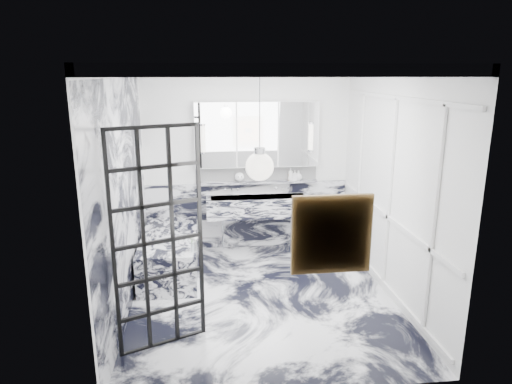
{
  "coord_description": "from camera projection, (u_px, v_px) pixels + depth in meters",
  "views": [
    {
      "loc": [
        -0.67,
        -5.16,
        2.73
      ],
      "look_at": [
        -0.01,
        0.5,
        1.24
      ],
      "focal_mm": 32.0,
      "sensor_mm": 36.0,
      "label": 1
    }
  ],
  "objects": [
    {
      "name": "wall_left",
      "position": [
        123.0,
        193.0,
        5.19
      ],
      "size": [
        0.0,
        3.6,
        3.6
      ],
      "primitive_type": "plane",
      "rotation": [
        1.57,
        0.0,
        1.57
      ],
      "color": "white",
      "rests_on": "floor"
    },
    {
      "name": "face_pot",
      "position": [
        240.0,
        177.0,
        7.06
      ],
      "size": [
        0.15,
        0.15,
        0.15
      ],
      "primitive_type": "sphere",
      "color": "white",
      "rests_on": "ledge"
    },
    {
      "name": "sconce_left",
      "position": [
        203.0,
        139.0,
        6.77
      ],
      "size": [
        0.07,
        0.07,
        0.4
      ],
      "primitive_type": "cylinder",
      "color": "white",
      "rests_on": "mirror_cabinet"
    },
    {
      "name": "marble_clad_left",
      "position": [
        124.0,
        198.0,
        5.21
      ],
      "size": [
        0.02,
        3.56,
        2.68
      ],
      "primitive_type": "cube",
      "color": "silver",
      "rests_on": "floor"
    },
    {
      "name": "sconce_right",
      "position": [
        311.0,
        137.0,
        6.95
      ],
      "size": [
        0.07,
        0.07,
        0.4
      ],
      "primitive_type": "cylinder",
      "color": "white",
      "rests_on": "mirror_cabinet"
    },
    {
      "name": "marble_clad_back",
      "position": [
        247.0,
        215.0,
        7.3
      ],
      "size": [
        3.18,
        0.05,
        1.05
      ],
      "primitive_type": "cube",
      "color": "silver",
      "rests_on": "floor"
    },
    {
      "name": "ceiling",
      "position": [
        262.0,
        66.0,
        5.02
      ],
      "size": [
        3.6,
        3.6,
        0.0
      ],
      "primitive_type": "plane",
      "rotation": [
        3.14,
        0.0,
        0.0
      ],
      "color": "white",
      "rests_on": "wall_back"
    },
    {
      "name": "wall_back",
      "position": [
        247.0,
        161.0,
        7.1
      ],
      "size": [
        3.6,
        0.0,
        3.6
      ],
      "primitive_type": "plane",
      "rotation": [
        1.57,
        0.0,
        0.0
      ],
      "color": "white",
      "rests_on": "floor"
    },
    {
      "name": "amber_bottle",
      "position": [
        289.0,
        177.0,
        7.16
      ],
      "size": [
        0.04,
        0.04,
        0.1
      ],
      "primitive_type": "cylinder",
      "color": "#8C5919",
      "rests_on": "ledge"
    },
    {
      "name": "flower_vase",
      "position": [
        194.0,
        247.0,
        5.73
      ],
      "size": [
        0.08,
        0.08,
        0.12
      ],
      "primitive_type": "cylinder",
      "color": "silver",
      "rests_on": "bathtub"
    },
    {
      "name": "subway_tile",
      "position": [
        257.0,
        173.0,
        7.15
      ],
      "size": [
        1.9,
        0.03,
        0.23
      ],
      "primitive_type": "cube",
      "color": "white",
      "rests_on": "wall_back"
    },
    {
      "name": "soap_bottle_c",
      "position": [
        298.0,
        176.0,
        7.17
      ],
      "size": [
        0.13,
        0.13,
        0.15
      ],
      "primitive_type": "imported",
      "rotation": [
        0.0,
        0.0,
        0.14
      ],
      "color": "silver",
      "rests_on": "ledge"
    },
    {
      "name": "trough_sink",
      "position": [
        258.0,
        206.0,
        7.06
      ],
      "size": [
        1.6,
        0.45,
        0.3
      ],
      "primitive_type": "cube",
      "color": "silver",
      "rests_on": "wall_back"
    },
    {
      "name": "panel_molding",
      "position": [
        390.0,
        193.0,
        5.58
      ],
      "size": [
        0.03,
        3.4,
        2.3
      ],
      "primitive_type": "cube",
      "color": "white",
      "rests_on": "floor"
    },
    {
      "name": "mirror_cabinet",
      "position": [
        257.0,
        134.0,
        6.94
      ],
      "size": [
        1.9,
        0.16,
        1.0
      ],
      "primitive_type": "cube",
      "color": "white",
      "rests_on": "wall_back"
    },
    {
      "name": "floor",
      "position": [
        261.0,
        297.0,
        5.73
      ],
      "size": [
        3.6,
        3.6,
        0.0
      ],
      "primitive_type": "plane",
      "color": "silver",
      "rests_on": "ground"
    },
    {
      "name": "wall_front",
      "position": [
        291.0,
        245.0,
        3.65
      ],
      "size": [
        3.6,
        0.0,
        3.6
      ],
      "primitive_type": "plane",
      "rotation": [
        -1.57,
        0.0,
        0.0
      ],
      "color": "white",
      "rests_on": "floor"
    },
    {
      "name": "bathtub",
      "position": [
        170.0,
        254.0,
        6.39
      ],
      "size": [
        0.75,
        1.65,
        0.55
      ],
      "primitive_type": "cube",
      "color": "silver",
      "rests_on": "floor"
    },
    {
      "name": "ledge",
      "position": [
        257.0,
        182.0,
        7.13
      ],
      "size": [
        1.9,
        0.14,
        0.04
      ],
      "primitive_type": "cube",
      "color": "silver",
      "rests_on": "wall_back"
    },
    {
      "name": "wall_right",
      "position": [
        392.0,
        186.0,
        5.56
      ],
      "size": [
        0.0,
        3.6,
        3.6
      ],
      "primitive_type": "plane",
      "rotation": [
        1.57,
        0.0,
        -1.57
      ],
      "color": "white",
      "rests_on": "floor"
    },
    {
      "name": "pendant_light",
      "position": [
        260.0,
        167.0,
        4.08
      ],
      "size": [
        0.25,
        0.25,
        0.25
      ],
      "primitive_type": "sphere",
      "color": "white",
      "rests_on": "ceiling"
    },
    {
      "name": "soap_bottle_a",
      "position": [
        291.0,
        174.0,
        7.15
      ],
      "size": [
        0.09,
        0.09,
        0.2
      ],
      "primitive_type": "imported",
      "rotation": [
        0.0,
        0.0,
        -0.13
      ],
      "color": "#8C5919",
      "rests_on": "ledge"
    },
    {
      "name": "artwork",
      "position": [
        332.0,
        234.0,
        3.71
      ],
      "size": [
        0.56,
        0.05,
        0.56
      ],
      "primitive_type": "cube",
      "color": "#BC5713",
      "rests_on": "wall_front"
    },
    {
      "name": "crittall_door",
      "position": [
        159.0,
        242.0,
        4.47
      ],
      "size": [
        0.83,
        0.38,
        2.25
      ],
      "primitive_type": null,
      "rotation": [
        0.0,
        0.0,
        0.4
      ],
      "color": "black",
      "rests_on": "floor"
    },
    {
      "name": "soap_bottle_b",
      "position": [
        295.0,
        175.0,
        7.16
      ],
      "size": [
        0.08,
        0.08,
        0.16
      ],
      "primitive_type": "imported",
      "rotation": [
        0.0,
        0.0,
        -0.15
      ],
      "color": "#4C4C51",
      "rests_on": "ledge"
    }
  ]
}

